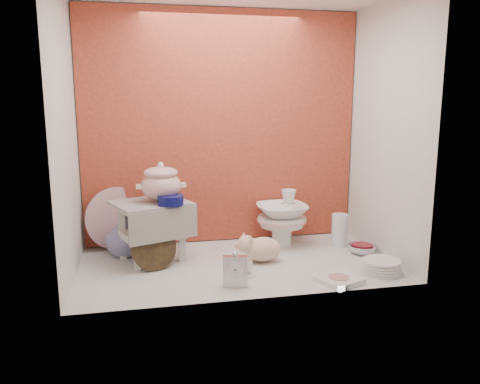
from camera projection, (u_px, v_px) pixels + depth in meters
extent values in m
plane|color=silver|center=(237.00, 264.00, 2.78)|extent=(1.80, 1.80, 0.00)
cube|color=#BE422F|center=(222.00, 128.00, 3.11)|extent=(1.80, 0.06, 1.50)
cube|color=silver|center=(65.00, 137.00, 2.45)|extent=(0.06, 1.00, 1.50)
cube|color=silver|center=(387.00, 132.00, 2.81)|extent=(0.06, 1.00, 1.50)
cylinder|color=#090C47|center=(171.00, 200.00, 2.70)|extent=(0.19, 0.19, 0.05)
imported|color=silver|center=(126.00, 234.00, 2.91)|extent=(0.29, 0.29, 0.26)
cube|color=silver|center=(235.00, 269.00, 2.43)|extent=(0.13, 0.07, 0.18)
ellipsoid|color=beige|center=(263.00, 249.00, 2.80)|extent=(0.32, 0.28, 0.16)
cylinder|color=white|center=(242.00, 274.00, 2.60)|extent=(0.19, 0.19, 0.01)
imported|color=white|center=(242.00, 265.00, 2.59)|extent=(0.15, 0.15, 0.09)
cube|color=white|center=(339.00, 280.00, 2.50)|extent=(0.26, 0.26, 0.03)
cylinder|color=white|center=(381.00, 266.00, 2.63)|extent=(0.23, 0.23, 0.07)
imported|color=silver|center=(362.00, 249.00, 2.96)|extent=(0.20, 0.20, 0.05)
cylinder|color=silver|center=(340.00, 230.00, 3.10)|extent=(0.14, 0.14, 0.21)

